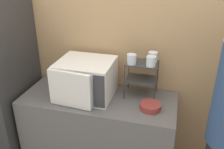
% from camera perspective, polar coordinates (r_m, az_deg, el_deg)
% --- Properties ---
extents(wall_back, '(8.00, 0.06, 2.60)m').
position_cam_1_polar(wall_back, '(2.41, -0.88, 6.16)').
color(wall_back, tan).
rests_on(wall_back, ground_plane).
extents(counter, '(1.40, 0.58, 0.93)m').
position_cam_1_polar(counter, '(2.55, -2.87, -14.36)').
color(counter, '#595654').
rests_on(counter, ground_plane).
extents(microwave, '(0.49, 0.48, 0.33)m').
position_cam_1_polar(microwave, '(2.25, -6.10, -0.99)').
color(microwave, silver).
rests_on(microwave, counter).
extents(dish_rack, '(0.28, 0.21, 0.33)m').
position_cam_1_polar(dish_rack, '(2.22, 6.79, 0.55)').
color(dish_rack, '#333333').
rests_on(dish_rack, counter).
extents(glass_front_left, '(0.08, 0.08, 0.09)m').
position_cam_1_polar(glass_front_left, '(2.13, 4.51, 3.52)').
color(glass_front_left, silver).
rests_on(glass_front_left, dish_rack).
extents(glass_back_right, '(0.08, 0.08, 0.09)m').
position_cam_1_polar(glass_back_right, '(2.21, 9.32, 4.02)').
color(glass_back_right, silver).
rests_on(glass_back_right, dish_rack).
extents(glass_front_right, '(0.08, 0.08, 0.09)m').
position_cam_1_polar(glass_front_right, '(2.11, 8.92, 3.02)').
color(glass_front_right, silver).
rests_on(glass_front_right, dish_rack).
extents(bowl, '(0.18, 0.18, 0.05)m').
position_cam_1_polar(bowl, '(2.12, 8.76, -7.27)').
color(bowl, maroon).
rests_on(bowl, counter).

